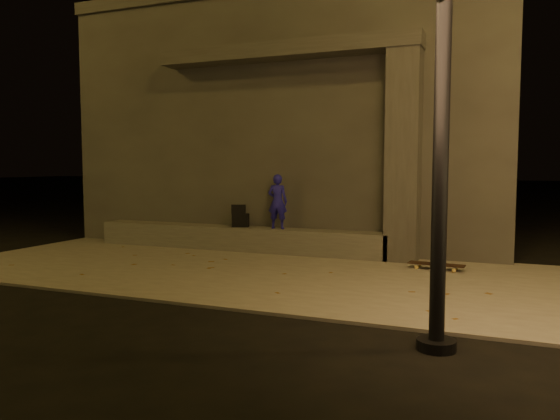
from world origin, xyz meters
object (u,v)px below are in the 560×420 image
at_px(column, 403,156).
at_px(skateboarder, 278,202).
at_px(skateboard, 436,265).
at_px(backpack, 241,219).

relative_size(column, skateboarder, 3.49).
xyz_separation_m(column, skateboard, (0.65, -0.65, -1.72)).
bearing_deg(column, skateboard, -44.78).
bearing_deg(skateboarder, column, 175.35).
height_order(skateboarder, skateboard, skateboarder).
distance_m(column, backpack, 3.34).
xyz_separation_m(column, skateboarder, (-2.33, 0.00, -0.83)).
bearing_deg(backpack, skateboard, -26.14).
bearing_deg(skateboard, backpack, 175.86).
xyz_separation_m(skateboarder, backpack, (-0.78, 0.00, -0.36)).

